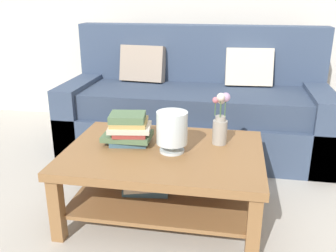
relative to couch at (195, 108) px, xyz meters
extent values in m
plane|color=#B7B2A8|center=(-0.04, -0.85, -0.36)|extent=(10.00, 10.00, 0.00)
cube|color=#384760|center=(0.00, -0.07, -0.18)|extent=(2.23, 0.90, 0.36)
cube|color=#324057|center=(0.00, -0.10, 0.10)|extent=(1.99, 0.74, 0.20)
cube|color=#384760|center=(0.00, 0.28, 0.35)|extent=(2.23, 0.20, 0.70)
cube|color=#384760|center=(-1.01, -0.07, -0.06)|extent=(0.20, 0.90, 0.60)
cube|color=#384760|center=(1.02, -0.07, -0.06)|extent=(0.20, 0.90, 0.60)
cube|color=gray|center=(-0.50, 0.14, 0.36)|extent=(0.42, 0.22, 0.34)
cube|color=beige|center=(0.45, 0.14, 0.36)|extent=(0.41, 0.21, 0.34)
cube|color=olive|center=(-0.07, -1.13, 0.05)|extent=(1.18, 0.85, 0.05)
cube|color=olive|center=(-0.60, -1.50, -0.17)|extent=(0.07, 0.07, 0.39)
cube|color=olive|center=(0.47, -1.50, -0.17)|extent=(0.07, 0.07, 0.39)
cube|color=olive|center=(-0.60, -0.76, -0.17)|extent=(0.07, 0.07, 0.39)
cube|color=olive|center=(0.47, -0.76, -0.17)|extent=(0.07, 0.07, 0.39)
cube|color=olive|center=(-0.07, -1.13, -0.22)|extent=(1.06, 0.73, 0.02)
cube|color=#3D6075|center=(-0.18, -1.13, -0.19)|extent=(0.30, 0.23, 0.04)
cube|color=beige|center=(-0.18, -1.14, -0.16)|extent=(0.33, 0.27, 0.03)
cube|color=#993833|center=(-0.18, -1.17, -0.12)|extent=(0.29, 0.21, 0.03)
cube|color=#3D6075|center=(-0.30, -1.06, 0.09)|extent=(0.25, 0.21, 0.03)
cube|color=#51704C|center=(-0.31, -1.06, 0.12)|extent=(0.30, 0.21, 0.03)
cube|color=#993833|center=(-0.29, -1.05, 0.15)|extent=(0.23, 0.24, 0.03)
cube|color=beige|center=(-0.29, -1.06, 0.18)|extent=(0.28, 0.24, 0.03)
cube|color=tan|center=(-0.30, -1.04, 0.21)|extent=(0.25, 0.23, 0.03)
cube|color=#51704C|center=(-0.31, -1.05, 0.24)|extent=(0.24, 0.20, 0.04)
cylinder|color=silver|center=(-0.01, -1.14, 0.08)|extent=(0.15, 0.15, 0.02)
cylinder|color=silver|center=(-0.01, -1.14, 0.11)|extent=(0.04, 0.04, 0.04)
cylinder|color=silver|center=(-0.01, -1.14, 0.22)|extent=(0.18, 0.18, 0.19)
sphere|color=slate|center=(-0.04, -1.14, 0.18)|extent=(0.04, 0.04, 0.04)
sphere|color=beige|center=(0.01, -1.13, 0.18)|extent=(0.05, 0.05, 0.05)
cylinder|color=#9E998E|center=(0.26, -0.97, 0.15)|extent=(0.09, 0.09, 0.15)
cylinder|color=#9E998E|center=(0.26, -0.97, 0.24)|extent=(0.06, 0.06, 0.03)
cylinder|color=#426638|center=(0.28, -0.96, 0.31)|extent=(0.01, 0.01, 0.10)
sphere|color=#B28CB7|center=(0.28, -0.96, 0.37)|extent=(0.06, 0.06, 0.06)
cylinder|color=#426638|center=(0.26, -0.95, 0.29)|extent=(0.01, 0.01, 0.08)
sphere|color=silver|center=(0.26, -0.95, 0.35)|extent=(0.04, 0.04, 0.04)
cylinder|color=#426638|center=(0.22, -0.96, 0.30)|extent=(0.01, 0.01, 0.09)
sphere|color=#C66B7A|center=(0.22, -0.96, 0.35)|extent=(0.04, 0.04, 0.04)
cylinder|color=#426638|center=(0.26, -0.99, 0.31)|extent=(0.01, 0.01, 0.11)
sphere|color=silver|center=(0.26, -0.99, 0.38)|extent=(0.05, 0.05, 0.05)
camera|label=1|loc=(0.33, -3.17, 0.97)|focal=40.12mm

